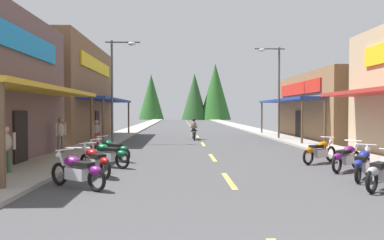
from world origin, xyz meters
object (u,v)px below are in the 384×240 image
at_px(motorcycle_parked_right_4, 319,151).
at_px(motorcycle_parked_left_3, 111,150).
at_px(streetlamp_right, 275,80).
at_px(pedestrian_waiting, 6,147).
at_px(streetlamp_left, 117,77).
at_px(motorcycle_parked_left_2, 107,154).
at_px(pedestrian_by_shop, 97,132).
at_px(motorcycle_parked_right_1, 383,171).
at_px(pedestrian_browsing, 61,133).
at_px(motorcycle_parked_left_0, 78,171).
at_px(motorcycle_parked_right_2, 363,163).
at_px(motorcycle_parked_right_3, 346,157).
at_px(rider_cruising_lead, 194,131).
at_px(motorcycle_parked_left_1, 95,161).

relative_size(motorcycle_parked_right_4, motorcycle_parked_left_3, 1.01).
bearing_deg(streetlamp_right, pedestrian_waiting, -132.52).
distance_m(streetlamp_left, pedestrian_waiting, 11.44).
relative_size(motorcycle_parked_right_4, motorcycle_parked_left_2, 0.97).
relative_size(motorcycle_parked_left_3, pedestrian_by_shop, 1.14).
bearing_deg(motorcycle_parked_left_3, streetlamp_left, -47.31).
height_order(motorcycle_parked_right_1, pedestrian_browsing, pedestrian_browsing).
height_order(motorcycle_parked_left_0, pedestrian_by_shop, pedestrian_by_shop).
height_order(motorcycle_parked_right_2, pedestrian_waiting, pedestrian_waiting).
xyz_separation_m(streetlamp_left, pedestrian_by_shop, (-0.65, -2.73, -3.31)).
bearing_deg(motorcycle_parked_right_4, pedestrian_browsing, 132.28).
xyz_separation_m(motorcycle_parked_right_2, motorcycle_parked_left_3, (-8.42, 4.06, 0.00)).
xyz_separation_m(streetlamp_left, streetlamp_right, (10.81, 2.71, 0.08)).
distance_m(streetlamp_left, pedestrian_by_shop, 4.34).
bearing_deg(motorcycle_parked_right_3, streetlamp_right, 45.24).
bearing_deg(streetlamp_right, motorcycle_parked_right_4, -96.57).
bearing_deg(motorcycle_parked_left_2, pedestrian_browsing, -20.71).
xyz_separation_m(motorcycle_parked_left_3, rider_cruising_lead, (3.88, 10.72, 0.17)).
bearing_deg(streetlamp_right, motorcycle_parked_right_3, -94.67).
bearing_deg(motorcycle_parked_left_0, streetlamp_left, -50.37).
bearing_deg(motorcycle_parked_left_1, motorcycle_parked_right_1, -143.46).
bearing_deg(rider_cruising_lead, motorcycle_parked_left_1, 164.24).
height_order(motorcycle_parked_left_2, pedestrian_by_shop, pedestrian_by_shop).
bearing_deg(motorcycle_parked_left_2, motorcycle_parked_right_3, -156.51).
bearing_deg(motorcycle_parked_right_1, motorcycle_parked_left_3, 108.07).
xyz_separation_m(streetlamp_right, pedestrian_browsing, (-12.45, -8.35, -3.27)).
distance_m(streetlamp_left, motorcycle_parked_right_3, 14.62).
relative_size(streetlamp_left, motorcycle_parked_right_3, 3.84).
distance_m(motorcycle_parked_left_1, pedestrian_waiting, 2.85).
height_order(motorcycle_parked_right_3, pedestrian_waiting, pedestrian_waiting).
distance_m(motorcycle_parked_right_1, motorcycle_parked_left_0, 8.18).
height_order(motorcycle_parked_right_1, pedestrian_by_shop, pedestrian_by_shop).
bearing_deg(motorcycle_parked_right_2, pedestrian_browsing, 99.43).
relative_size(motorcycle_parked_right_1, motorcycle_parked_left_3, 0.95).
distance_m(motorcycle_parked_right_1, motorcycle_parked_right_3, 2.85).
bearing_deg(motorcycle_parked_right_1, rider_cruising_lead, 66.45).
bearing_deg(motorcycle_parked_right_3, motorcycle_parked_right_2, -138.72).
xyz_separation_m(motorcycle_parked_right_3, motorcycle_parked_left_2, (-8.51, 1.02, 0.00)).
relative_size(streetlamp_right, motorcycle_parked_right_4, 3.62).
relative_size(motorcycle_parked_left_0, pedestrian_by_shop, 1.14).
distance_m(motorcycle_parked_right_2, motorcycle_parked_right_4, 3.24).
distance_m(streetlamp_left, rider_cruising_lead, 6.85).
relative_size(motorcycle_parked_right_3, motorcycle_parked_left_2, 0.90).
bearing_deg(motorcycle_parked_right_1, motorcycle_parked_right_4, 49.22).
xyz_separation_m(streetlamp_right, motorcycle_parked_right_4, (-1.29, -11.19, -3.81)).
bearing_deg(motorcycle_parked_left_2, motorcycle_parked_right_2, -166.50).
xyz_separation_m(motorcycle_parked_right_3, rider_cruising_lead, (-4.77, 13.30, 0.17)).
bearing_deg(rider_cruising_lead, pedestrian_by_shop, 135.21).
xyz_separation_m(motorcycle_parked_right_1, rider_cruising_lead, (-4.38, 16.12, 0.17)).
bearing_deg(motorcycle_parked_right_4, streetlamp_left, 104.89).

